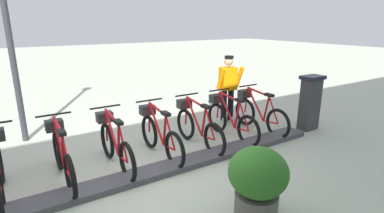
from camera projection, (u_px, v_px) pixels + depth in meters
The scene contains 12 objects.
ground_plane at pixel (141, 178), 4.88m from camera, with size 60.00×60.00×0.00m, color #B6BBA7.
dock_rail_base at pixel (141, 176), 4.86m from camera, with size 0.44×7.62×0.10m, color #47474C.
payment_kiosk at pixel (310, 102), 6.95m from camera, with size 0.36×0.52×1.28m.
bike_docked_0 at pixel (258, 113), 6.93m from camera, with size 1.72×0.54×1.02m.
bike_docked_1 at pixel (230, 119), 6.49m from camera, with size 1.72×0.54×1.02m.
bike_docked_2 at pixel (197, 126), 6.05m from camera, with size 1.72×0.54×1.02m.
bike_docked_3 at pixel (159, 134), 5.60m from camera, with size 1.72×0.54×1.02m.
bike_docked_4 at pixel (115, 144), 5.16m from camera, with size 1.72×0.54×1.02m.
bike_docked_5 at pixel (62, 155), 4.72m from camera, with size 1.72×0.54×1.02m.
worker_near_rack at pixel (228, 86), 7.47m from camera, with size 0.52×0.66×1.66m.
lamp_post at pixel (6, 18), 5.75m from camera, with size 0.32×0.32×3.85m.
planter_bush at pixel (258, 180), 3.76m from camera, with size 0.76×0.76×0.97m.
Camera 1 is at (-4.13, 1.65, 2.47)m, focal length 28.01 mm.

